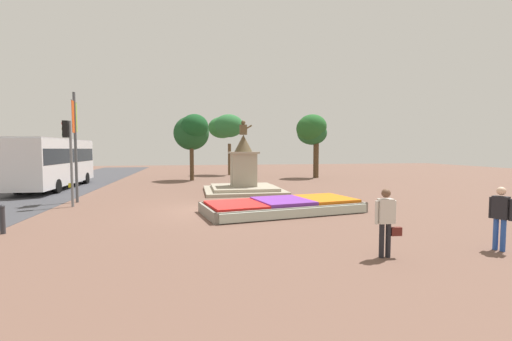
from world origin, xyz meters
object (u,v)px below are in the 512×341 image
flower_planter (284,206)px  banner_pole (75,142)px  kerb_bollard_mid_a (2,218)px  statue_monument (243,176)px  pedestrian_with_handbag (386,218)px  pedestrian_near_planter (500,214)px  traffic_light_mid_block (69,148)px  city_bus (54,160)px

flower_planter → banner_pole: banner_pole is taller
banner_pole → kerb_bollard_mid_a: bearing=-91.8°
statue_monument → kerb_bollard_mid_a: bearing=-134.6°
banner_pole → pedestrian_with_handbag: 15.75m
flower_planter → pedestrian_near_planter: pedestrian_near_planter is taller
traffic_light_mid_block → flower_planter: bearing=-18.2°
statue_monument → pedestrian_near_planter: bearing=-70.4°
statue_monument → pedestrian_with_handbag: statue_monument is taller
pedestrian_with_handbag → pedestrian_near_planter: (3.41, -0.03, 0.01)m
statue_monument → pedestrian_with_handbag: size_ratio=2.81×
statue_monument → banner_pole: (-9.21, -2.84, 2.15)m
city_bus → statue_monument: bearing=-17.7°
pedestrian_near_planter → statue_monument: bearing=109.6°
flower_planter → statue_monument: 7.57m
traffic_light_mid_block → pedestrian_near_planter: 17.28m
flower_planter → banner_pole: size_ratio=1.29×
flower_planter → kerb_bollard_mid_a: kerb_bollard_mid_a is taller
city_bus → pedestrian_near_planter: bearing=-45.6°
kerb_bollard_mid_a → statue_monument: bearing=45.4°
statue_monument → city_bus: size_ratio=0.50×
banner_pole → city_bus: (-3.57, 6.92, -1.16)m
statue_monument → pedestrian_near_planter: (5.03, -14.10, 0.01)m
flower_planter → pedestrian_with_handbag: bearing=-82.1°
statue_monument → kerb_bollard_mid_a: 13.42m
flower_planter → pedestrian_with_handbag: size_ratio=4.13×
pedestrian_near_planter → city_bus: bearing=134.4°
pedestrian_with_handbag → kerb_bollard_mid_a: (-11.04, 4.53, -0.50)m
statue_monument → pedestrian_near_planter: size_ratio=2.84×
flower_planter → pedestrian_near_planter: bearing=-56.8°
banner_pole → traffic_light_mid_block: bearing=-84.5°
banner_pole → pedestrian_with_handbag: bearing=-46.0°
city_bus → pedestrian_with_handbag: 23.20m
pedestrian_with_handbag → kerb_bollard_mid_a: pedestrian_with_handbag is taller
statue_monument → traffic_light_mid_block: (-9.07, -4.28, 1.81)m
flower_planter → traffic_light_mid_block: (-9.78, 3.21, 2.56)m
flower_planter → city_bus: bearing=139.4°
pedestrian_with_handbag → kerb_bollard_mid_a: 11.95m
city_bus → kerb_bollard_mid_a: 14.11m
kerb_bollard_mid_a → pedestrian_with_handbag: bearing=-22.3°
flower_planter → pedestrian_with_handbag: pedestrian_with_handbag is taller
banner_pole → city_bus: banner_pole is taller
city_bus → traffic_light_mid_block: bearing=-66.1°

